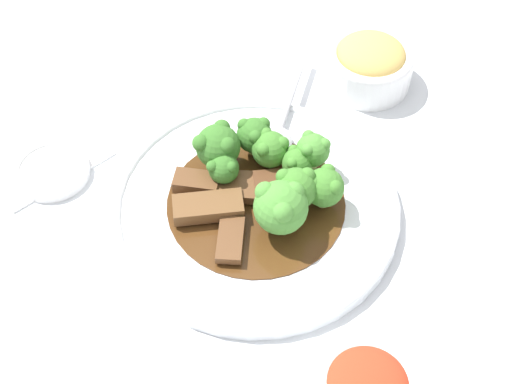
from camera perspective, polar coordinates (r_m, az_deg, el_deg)
The scene contains 20 objects.
ground_plane at distance 0.77m, azimuth 0.00°, elevation -1.57°, with size 4.00×4.00×0.00m, color silver.
main_plate at distance 0.76m, azimuth 0.00°, elevation -1.12°, with size 0.31×0.31×0.02m.
beef_strip_0 at distance 0.76m, azimuth -0.64°, elevation 0.37°, with size 0.07×0.08×0.01m.
beef_strip_1 at distance 0.76m, azimuth -4.78°, elevation 0.77°, with size 0.04×0.05×0.01m.
beef_strip_2 at distance 0.76m, azimuth 1.84°, elevation 0.76°, with size 0.06×0.06×0.01m.
beef_strip_3 at distance 0.74m, azimuth -3.84°, elevation -1.20°, with size 0.07×0.07×0.02m.
beef_strip_4 at distance 0.72m, azimuth -2.06°, elevation -3.84°, with size 0.06×0.05×0.01m.
broccoli_floret_0 at distance 0.77m, azimuth 1.15°, elevation 3.48°, with size 0.04×0.04×0.04m.
broccoli_floret_1 at distance 0.72m, azimuth 3.20°, elevation 0.29°, with size 0.04×0.04×0.05m.
broccoli_floret_2 at distance 0.76m, azimuth -3.06°, elevation 3.73°, with size 0.05×0.05×0.06m.
broccoli_floret_3 at distance 0.76m, azimuth 4.57°, elevation 3.39°, with size 0.04×0.04×0.05m.
broccoli_floret_4 at distance 0.71m, azimuth 2.00°, elevation -1.17°, with size 0.06×0.06×0.06m.
broccoli_floret_5 at distance 0.73m, azimuth 5.49°, elevation 0.42°, with size 0.04×0.04×0.05m.
broccoli_floret_6 at distance 0.76m, azimuth 3.32°, elevation 2.38°, with size 0.03×0.03×0.04m.
broccoli_floret_7 at distance 0.78m, azimuth -0.14°, elevation 4.60°, with size 0.04×0.04×0.05m.
broccoli_floret_8 at distance 0.75m, azimuth -2.74°, elevation 1.80°, with size 0.03×0.03×0.04m.
serving_spoon at distance 0.81m, azimuth 1.75°, elevation 4.66°, with size 0.19×0.09×0.01m.
side_bowl_appetizer at distance 0.90m, azimuth 9.08°, elevation 10.11°, with size 0.11×0.11×0.06m.
sauce_dish at distance 0.83m, azimuth -16.00°, elevation 1.65°, with size 0.08×0.08×0.01m.
paper_napkin at distance 0.85m, azimuth -16.78°, elevation 2.88°, with size 0.15×0.13×0.01m.
Camera 1 is at (0.37, 0.27, 0.62)m, focal length 50.00 mm.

